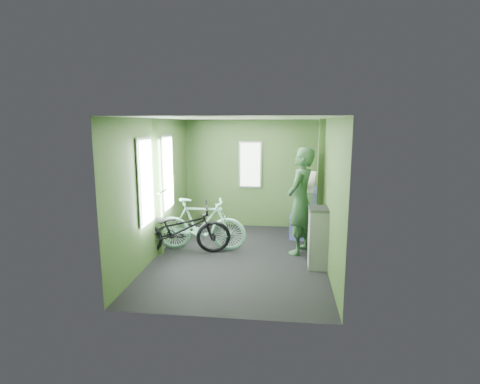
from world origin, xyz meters
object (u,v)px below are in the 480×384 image
at_px(bench_seat, 304,221).
at_px(passenger, 300,201).
at_px(bicycle_mint, 201,251).
at_px(waste_box, 318,238).
at_px(bicycle_black, 180,255).

bearing_deg(bench_seat, passenger, -92.41).
distance_m(bicycle_mint, waste_box, 2.09).
xyz_separation_m(bicycle_mint, passenger, (1.72, 0.13, 0.92)).
height_order(passenger, bench_seat, passenger).
bearing_deg(bench_seat, waste_box, -81.28).
bearing_deg(waste_box, bicycle_black, 173.30).
distance_m(bicycle_black, bicycle_mint, 0.39).
xyz_separation_m(bicycle_black, bicycle_mint, (0.31, 0.24, 0.00)).
bearing_deg(bench_seat, bicycle_black, -141.30).
bearing_deg(passenger, waste_box, 44.31).
bearing_deg(passenger, bicycle_mint, -62.97).
height_order(bicycle_mint, waste_box, waste_box).
bearing_deg(waste_box, bicycle_mint, 165.48).
xyz_separation_m(bicycle_mint, bench_seat, (1.86, 1.21, 0.27)).
xyz_separation_m(bicycle_black, passenger, (2.03, 0.37, 0.92)).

